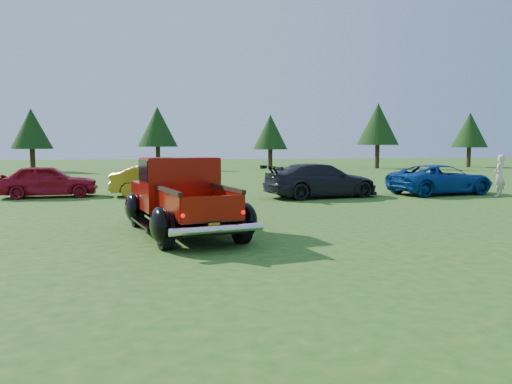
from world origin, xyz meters
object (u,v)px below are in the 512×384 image
(tree_far_east, at_px, (470,130))
(tree_east, at_px, (378,124))
(tree_west, at_px, (31,129))
(tree_mid_right, at_px, (270,132))
(show_car_grey, at_px, (321,180))
(tree_mid_left, at_px, (158,127))
(show_car_blue, at_px, (441,179))
(show_car_yellow, at_px, (157,180))
(spectator, at_px, (499,175))
(pickup_truck, at_px, (180,197))
(show_car_red, at_px, (48,181))

(tree_far_east, bearing_deg, tree_east, -173.66)
(tree_west, distance_m, tree_mid_right, 18.03)
(tree_east, height_order, show_car_grey, tree_east)
(tree_mid_left, height_order, show_car_grey, tree_mid_left)
(tree_mid_left, relative_size, tree_east, 0.93)
(tree_west, relative_size, show_car_blue, 1.10)
(show_car_yellow, bearing_deg, show_car_grey, -111.17)
(tree_west, xyz_separation_m, tree_far_east, (36.00, 1.50, 0.14))
(spectator, bearing_deg, show_car_blue, -68.62)
(tree_mid_left, bearing_deg, tree_mid_right, -6.34)
(tree_west, xyz_separation_m, show_car_blue, (20.50, -20.79, -2.53))
(tree_mid_right, relative_size, tree_far_east, 0.92)
(show_car_blue, relative_size, spectator, 2.66)
(tree_mid_right, height_order, pickup_truck, tree_mid_right)
(show_car_blue, bearing_deg, tree_far_east, -46.25)
(tree_east, xyz_separation_m, show_car_grey, (-11.50, -21.63, -3.03))
(show_car_grey, height_order, spectator, spectator)
(pickup_truck, bearing_deg, tree_mid_left, 78.40)
(show_car_red, height_order, show_car_yellow, show_car_red)
(show_car_yellow, xyz_separation_m, spectator, (12.76, -2.43, 0.20))
(tree_west, xyz_separation_m, tree_east, (27.00, 0.50, 0.55))
(tree_west, distance_m, tree_east, 27.01)
(pickup_truck, distance_m, show_car_blue, 12.40)
(tree_mid_right, relative_size, spectator, 2.79)
(tree_mid_right, xyz_separation_m, show_car_blue, (2.50, -21.79, -2.39))
(pickup_truck, bearing_deg, tree_east, 45.31)
(tree_mid_right, bearing_deg, tree_far_east, 1.59)
(tree_west, distance_m, show_car_red, 20.32)
(pickup_truck, bearing_deg, tree_far_east, 34.63)
(tree_west, height_order, show_car_red, tree_west)
(tree_west, bearing_deg, show_car_grey, -53.74)
(show_car_blue, bearing_deg, tree_mid_right, -4.90)
(show_car_red, distance_m, show_car_blue, 15.06)
(tree_west, bearing_deg, show_car_blue, -45.40)
(tree_west, height_order, show_car_grey, tree_west)
(tree_mid_right, distance_m, pickup_truck, 29.83)
(tree_mid_right, height_order, spectator, tree_mid_right)
(show_car_blue, bearing_deg, tree_west, 33.15)
(tree_mid_left, xyz_separation_m, pickup_truck, (1.21, -29.71, -2.59))
(show_car_red, height_order, show_car_grey, show_car_grey)
(tree_mid_right, bearing_deg, show_car_yellow, -112.59)
(tree_west, height_order, tree_east, tree_east)
(tree_mid_left, bearing_deg, show_car_red, -99.29)
(tree_mid_left, xyz_separation_m, show_car_grey, (6.50, -23.13, -2.76))
(show_car_yellow, distance_m, show_car_grey, 6.24)
(tree_far_east, bearing_deg, show_car_blue, -124.81)
(pickup_truck, height_order, show_car_grey, pickup_truck)
(show_car_grey, relative_size, show_car_blue, 1.03)
(tree_mid_right, bearing_deg, show_car_red, -121.50)
(tree_west, height_order, tree_mid_left, tree_mid_left)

